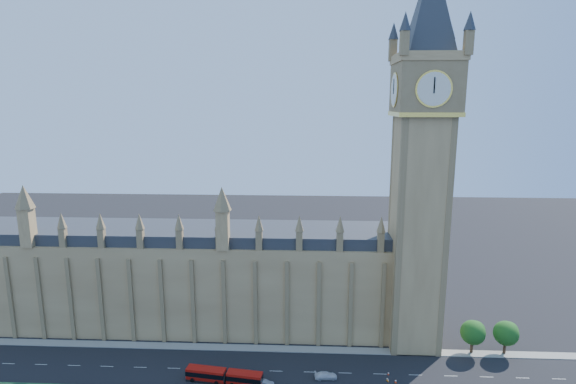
{
  "coord_description": "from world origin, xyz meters",
  "views": [
    {
      "loc": [
        11.24,
        -93.58,
        61.18
      ],
      "look_at": [
        6.35,
        10.0,
        40.42
      ],
      "focal_mm": 28.0,
      "sensor_mm": 36.0,
      "label": 1
    }
  ],
  "objects_px": {
    "car_grey": "(249,373)",
    "car_white": "(326,376)",
    "red_bus": "(224,376)",
    "car_silver": "(265,383)"
  },
  "relations": [
    {
      "from": "car_silver",
      "to": "car_white",
      "type": "height_order",
      "value": "car_white"
    },
    {
      "from": "car_grey",
      "to": "red_bus",
      "type": "bearing_deg",
      "value": 111.54
    },
    {
      "from": "car_grey",
      "to": "car_silver",
      "type": "bearing_deg",
      "value": -135.07
    },
    {
      "from": "car_grey",
      "to": "car_silver",
      "type": "distance_m",
      "value": 5.26
    },
    {
      "from": "car_grey",
      "to": "car_white",
      "type": "bearing_deg",
      "value": -94.73
    },
    {
      "from": "red_bus",
      "to": "car_grey",
      "type": "relative_size",
      "value": 3.93
    },
    {
      "from": "red_bus",
      "to": "car_grey",
      "type": "bearing_deg",
      "value": 33.96
    },
    {
      "from": "red_bus",
      "to": "car_white",
      "type": "xyz_separation_m",
      "value": [
        22.63,
        2.5,
        -0.81
      ]
    },
    {
      "from": "car_silver",
      "to": "car_white",
      "type": "bearing_deg",
      "value": -68.47
    },
    {
      "from": "red_bus",
      "to": "car_white",
      "type": "bearing_deg",
      "value": 14.09
    }
  ]
}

